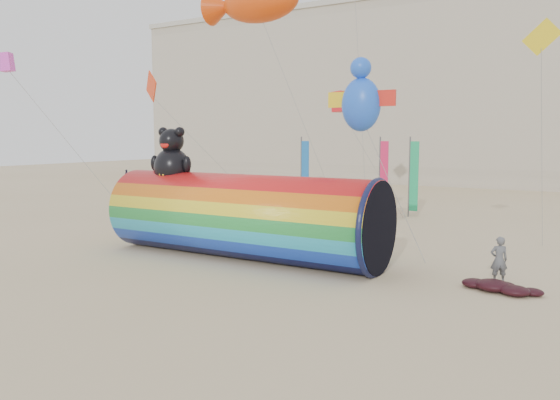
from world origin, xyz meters
The scene contains 7 objects.
ground centered at (0.00, 0.00, 0.00)m, with size 160.00×160.00×0.00m, color #CCB58C.
hotel_building centered at (-12.00, 45.95, 10.31)m, with size 60.40×15.40×20.60m.
windsock_assembly centered at (-0.46, -0.04, 1.89)m, with size 12.39×3.77×5.71m.
kite_handler centered at (9.73, 1.11, 0.84)m, with size 0.61×0.40×1.69m, color #55585D.
fabric_bundle centered at (9.96, -0.03, 0.17)m, with size 2.62×1.35×0.41m.
festival_banners centered at (-1.01, 15.34, 2.64)m, with size 8.08×1.59×5.20m.
flying_kites centered at (-0.64, 6.13, 10.74)m, with size 34.08×13.03×9.73m.
Camera 1 is at (12.67, -19.12, 5.16)m, focal length 35.00 mm.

